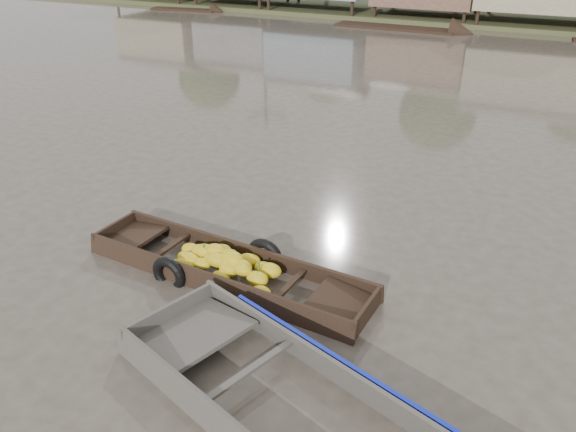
% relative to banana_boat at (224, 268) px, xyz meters
% --- Properties ---
extents(ground, '(120.00, 120.00, 0.00)m').
position_rel_banana_boat_xyz_m(ground, '(0.31, -0.53, -0.14)').
color(ground, '#453E34').
rests_on(ground, ground).
extents(banana_boat, '(5.28, 1.59, 0.74)m').
position_rel_banana_boat_xyz_m(banana_boat, '(0.00, 0.00, 0.00)').
color(banana_boat, black).
rests_on(banana_boat, ground).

